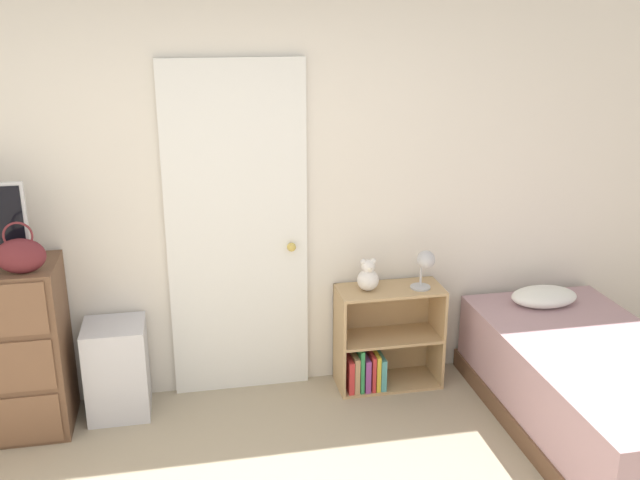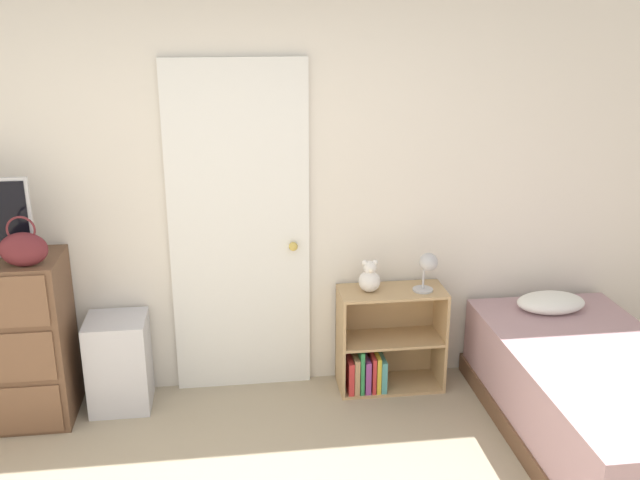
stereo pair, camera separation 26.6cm
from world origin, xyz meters
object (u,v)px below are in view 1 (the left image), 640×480
teddy_bear (368,277)px  desk_lamp (425,263)px  handbag (21,255)px  bookshelf (380,346)px  bed (595,390)px  storage_bin (117,369)px

teddy_bear → desk_lamp: desk_lamp is taller
handbag → desk_lamp: bearing=4.2°
bookshelf → bed: 1.31m
handbag → bed: bearing=-10.0°
desk_lamp → bed: (0.80, -0.72, -0.58)m
bed → storage_bin: bearing=164.6°
handbag → teddy_bear: (1.96, 0.21, -0.35)m
handbag → teddy_bear: 2.00m
storage_bin → desk_lamp: bearing=-0.8°
storage_bin → bed: 2.80m
storage_bin → bed: bed is taller
handbag → storage_bin: bearing=25.7°
bookshelf → desk_lamp: (0.26, -0.05, 0.57)m
teddy_bear → bookshelf: bearing=2.5°
bookshelf → teddy_bear: 0.49m
teddy_bear → bed: 1.47m
teddy_bear → desk_lamp: (0.35, -0.05, 0.08)m
handbag → desk_lamp: handbag is taller
handbag → desk_lamp: size_ratio=1.14×
bookshelf → desk_lamp: desk_lamp is taller
handbag → bed: 3.27m
desk_lamp → bed: bearing=-42.1°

